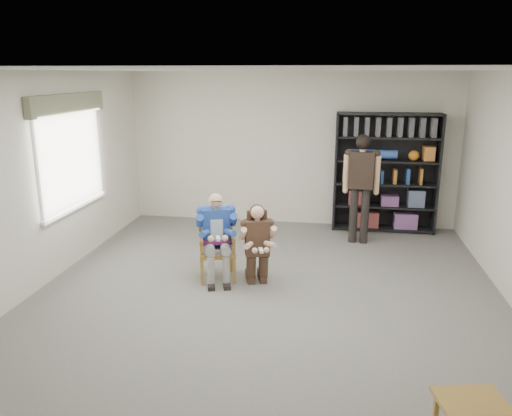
% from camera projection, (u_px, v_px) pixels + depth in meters
% --- Properties ---
extents(room_shell, '(6.00, 7.00, 2.80)m').
position_uv_depth(room_shell, '(265.00, 193.00, 5.85)').
color(room_shell, silver).
rests_on(room_shell, ground).
extents(floor, '(6.00, 7.00, 0.01)m').
position_uv_depth(floor, '(264.00, 302.00, 6.22)').
color(floor, '#5F5E59').
rests_on(floor, ground).
extents(window_left, '(0.16, 2.00, 1.75)m').
position_uv_depth(window_left, '(72.00, 154.00, 7.19)').
color(window_left, silver).
rests_on(window_left, room_shell).
extents(armchair, '(0.67, 0.66, 0.93)m').
position_uv_depth(armchair, '(217.00, 246.00, 6.83)').
color(armchair, olive).
rests_on(armchair, floor).
extents(seated_man, '(0.71, 0.85, 1.21)m').
position_uv_depth(seated_man, '(217.00, 237.00, 6.80)').
color(seated_man, '#224E91').
rests_on(seated_man, floor).
extents(kneeling_woman, '(0.66, 0.85, 1.11)m').
position_uv_depth(kneeling_woman, '(257.00, 245.00, 6.61)').
color(kneeling_woman, '#37251A').
rests_on(kneeling_woman, floor).
extents(bookshelf, '(1.80, 0.38, 2.10)m').
position_uv_depth(bookshelf, '(386.00, 173.00, 8.81)').
color(bookshelf, black).
rests_on(bookshelf, floor).
extents(standing_man, '(0.58, 0.36, 1.81)m').
position_uv_depth(standing_man, '(361.00, 190.00, 8.18)').
color(standing_man, black).
rests_on(standing_man, floor).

